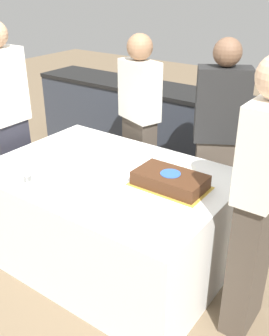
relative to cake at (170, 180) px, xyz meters
name	(u,v)px	position (x,y,z in m)	size (l,w,h in m)	color
ground_plane	(111,258)	(-0.46, -0.08, -0.81)	(14.00, 14.00, 0.00)	#7A664C
back_counter	(209,139)	(-0.46, 1.59, -0.35)	(4.40, 0.58, 0.92)	#333842
dining_table	(109,217)	(-0.46, -0.08, -0.43)	(1.71, 1.19, 0.76)	white
cake	(170,180)	(0.00, 0.00, 0.00)	(0.50, 0.31, 0.10)	gold
plate_stack	(59,149)	(-0.97, -0.06, 0.00)	(0.24, 0.24, 0.09)	white
wine_glass	(25,168)	(-0.78, -0.54, 0.08)	(0.06, 0.06, 0.19)	white
side_plate_near_cake	(183,168)	(-0.06, 0.28, -0.04)	(0.19, 0.19, 0.00)	white
utensil_pile	(48,197)	(-0.54, -0.58, -0.04)	(0.18, 0.09, 0.02)	white
person_cutting_cake	(219,140)	(0.00, 0.74, 0.04)	(0.44, 0.37, 1.63)	#4C4238
person_seated_left	(8,123)	(-1.54, -0.08, 0.09)	(0.21, 0.36, 1.72)	#282833
person_seated_right	(259,202)	(0.61, -0.08, 0.08)	(0.23, 0.39, 1.70)	#4C4238
person_standing_back	(139,122)	(-0.76, 0.74, 0.03)	(0.43, 0.32, 1.60)	#4C4238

